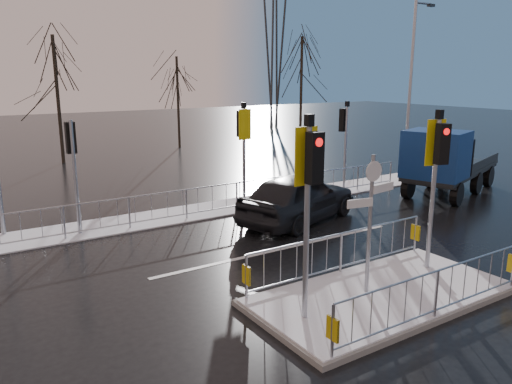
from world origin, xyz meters
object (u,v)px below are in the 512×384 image
traffic_island (382,281)px  car_far_lane (298,197)px  street_lamp_right (411,84)px  flatbed_truck (442,161)px

traffic_island → car_far_lane: traffic_island is taller
car_far_lane → street_lamp_right: (8.52, 2.77, 3.56)m
traffic_island → street_lamp_right: 14.14m
car_far_lane → flatbed_truck: (6.85, -0.44, 0.64)m
flatbed_truck → street_lamp_right: bearing=62.6°
traffic_island → flatbed_truck: (8.92, 5.28, 1.08)m
traffic_island → flatbed_truck: traffic_island is taller
traffic_island → flatbed_truck: bearing=30.6°
flatbed_truck → street_lamp_right: size_ratio=0.79×
car_far_lane → flatbed_truck: bearing=-112.2°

